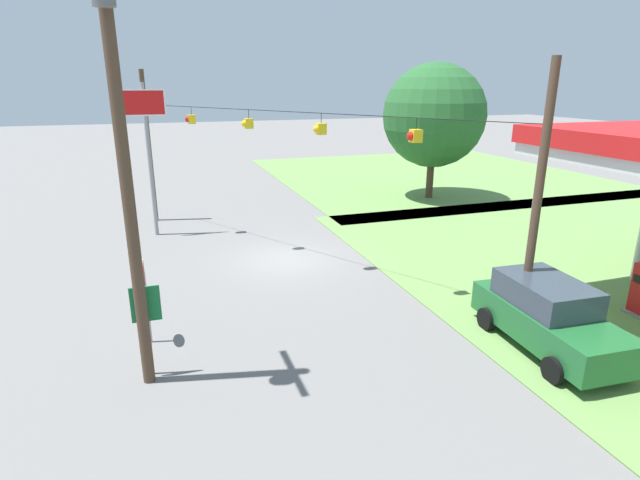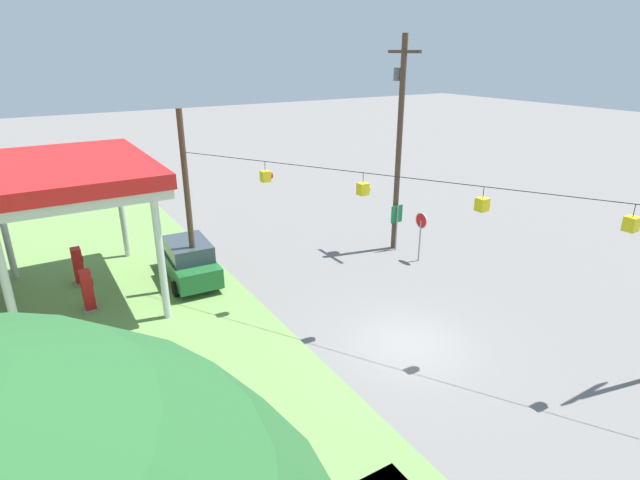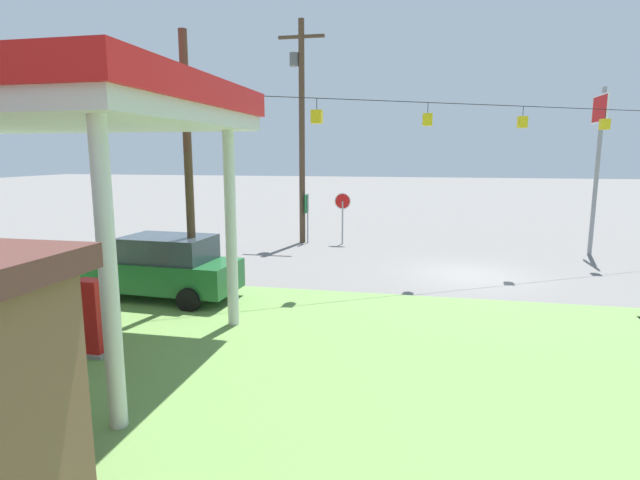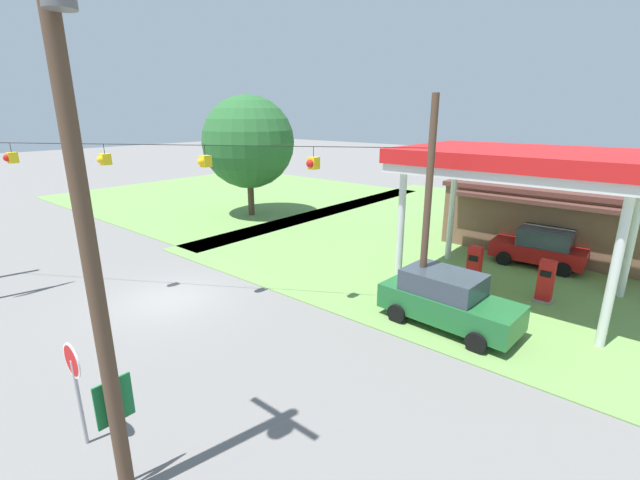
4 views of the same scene
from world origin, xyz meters
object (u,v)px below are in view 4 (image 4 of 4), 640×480
at_px(gas_station_canopy, 523,164).
at_px(utility_pole_main, 81,196).
at_px(fuel_pump_near, 474,266).
at_px(car_at_pumps_rear, 541,247).
at_px(route_sign, 115,412).
at_px(car_at_pumps_front, 447,300).
at_px(fuel_pump_far, 545,283).
at_px(stop_sign_roadside, 74,373).
at_px(gas_station_store, 600,222).
at_px(tree_west_verge, 248,142).

relative_size(gas_station_canopy, utility_pole_main, 0.82).
relative_size(fuel_pump_near, car_at_pumps_rear, 0.41).
bearing_deg(fuel_pump_near, route_sign, -95.16).
bearing_deg(utility_pole_main, gas_station_canopy, 80.67).
distance_m(car_at_pumps_front, utility_pole_main, 11.62).
distance_m(fuel_pump_far, utility_pole_main, 16.00).
height_order(stop_sign_roadside, route_sign, stop_sign_roadside).
bearing_deg(utility_pole_main, gas_station_store, 79.15).
bearing_deg(car_at_pumps_rear, car_at_pumps_front, 82.15).
relative_size(fuel_pump_far, utility_pole_main, 0.16).
relative_size(fuel_pump_near, car_at_pumps_front, 0.36).
bearing_deg(gas_station_canopy, utility_pole_main, -99.33).
bearing_deg(tree_west_verge, route_sign, -47.30).
distance_m(fuel_pump_far, car_at_pumps_front, 4.78).
relative_size(gas_station_store, stop_sign_roadside, 5.77).
distance_m(fuel_pump_far, tree_west_verge, 20.44).
bearing_deg(car_at_pumps_rear, gas_station_canopy, 85.80).
bearing_deg(stop_sign_roadside, fuel_pump_near, -101.87).
distance_m(gas_station_store, fuel_pump_far, 7.99).
distance_m(utility_pole_main, tree_west_verge, 23.47).
relative_size(fuel_pump_near, utility_pole_main, 0.16).
xyz_separation_m(fuel_pump_near, route_sign, (-1.32, -14.60, 0.90)).
xyz_separation_m(gas_station_store, stop_sign_roadside, (-6.39, -22.56, 0.05)).
relative_size(fuel_pump_near, fuel_pump_far, 1.00).
distance_m(gas_station_store, car_at_pumps_rear, 4.10).
bearing_deg(fuel_pump_near, utility_pole_main, -93.98).
relative_size(gas_station_canopy, fuel_pump_near, 5.08).
distance_m(gas_station_canopy, route_sign, 15.27).
xyz_separation_m(gas_station_store, car_at_pumps_front, (-2.62, -12.21, -0.78)).
bearing_deg(tree_west_verge, utility_pole_main, -46.92).
xyz_separation_m(stop_sign_roadside, utility_pole_main, (2.05, -0.06, 4.05)).
bearing_deg(route_sign, tree_west_verge, 132.70).
height_order(fuel_pump_near, stop_sign_roadside, stop_sign_roadside).
bearing_deg(tree_west_verge, car_at_pumps_front, -20.77).
bearing_deg(fuel_pump_near, gas_station_canopy, 0.06).
bearing_deg(utility_pole_main, fuel_pump_near, 86.02).
distance_m(gas_station_store, stop_sign_roadside, 23.45).
xyz_separation_m(fuel_pump_near, utility_pole_main, (-1.02, -14.70, 5.05)).
bearing_deg(car_at_pumps_front, fuel_pump_far, 67.28).
bearing_deg(car_at_pumps_rear, fuel_pump_near, 68.08).
distance_m(fuel_pump_far, stop_sign_roadside, 15.80).
distance_m(gas_station_canopy, fuel_pump_near, 4.65).
relative_size(car_at_pumps_front, car_at_pumps_rear, 1.14).
bearing_deg(utility_pole_main, tree_west_verge, 133.08).
distance_m(gas_station_canopy, car_at_pumps_front, 6.10).
bearing_deg(route_sign, fuel_pump_far, 74.30).
relative_size(utility_pole_main, tree_west_verge, 1.27).
height_order(gas_station_store, tree_west_verge, tree_west_verge).
relative_size(car_at_pumps_front, tree_west_verge, 0.57).
bearing_deg(fuel_pump_near, fuel_pump_far, 0.00).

